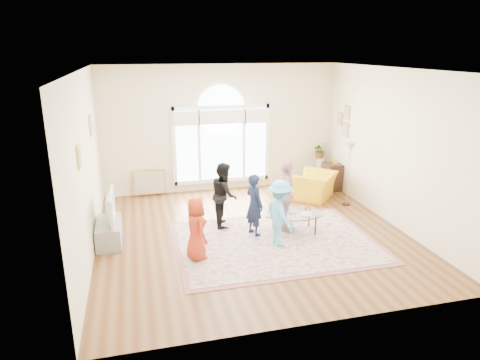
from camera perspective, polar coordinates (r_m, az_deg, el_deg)
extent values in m
plane|color=#552E12|center=(8.62, 1.65, -7.24)|extent=(6.00, 6.00, 0.00)
plane|color=beige|center=(10.94, -2.52, 6.84)|extent=(6.00, 0.00, 6.00)
plane|color=beige|center=(5.40, 10.40, -4.45)|extent=(6.00, 0.00, 6.00)
plane|color=beige|center=(7.85, -19.84, 1.66)|extent=(0.00, 6.00, 6.00)
plane|color=beige|center=(9.34, 19.81, 4.03)|extent=(0.00, 6.00, 6.00)
plane|color=white|center=(7.86, 1.86, 14.53)|extent=(6.00, 6.00, 0.00)
cube|color=white|center=(11.23, -2.39, 0.02)|extent=(2.50, 0.08, 0.10)
cube|color=white|center=(10.82, -2.52, 9.67)|extent=(2.50, 0.08, 0.10)
cube|color=white|center=(10.81, -8.81, 4.37)|extent=(0.10, 0.08, 2.00)
cube|color=white|center=(11.29, 3.65, 5.07)|extent=(0.10, 0.08, 2.00)
cube|color=#C6E2FF|center=(10.85, -7.10, 4.48)|extent=(0.55, 0.02, 1.80)
cube|color=#C6E2FF|center=(11.19, 2.06, 5.00)|extent=(0.55, 0.02, 1.80)
cube|color=#C6E2FF|center=(10.98, -2.45, 4.76)|extent=(1.10, 0.02, 1.80)
cylinder|color=#C6E2FF|center=(10.83, -2.51, 9.41)|extent=(1.20, 0.02, 1.20)
cube|color=white|center=(10.88, -5.47, 4.57)|extent=(0.07, 0.04, 1.80)
cube|color=white|center=(11.10, 0.53, 4.91)|extent=(0.07, 0.04, 1.80)
cube|color=white|center=(10.63, -7.19, 8.17)|extent=(0.65, 0.12, 0.35)
cube|color=white|center=(10.78, -2.41, 8.41)|extent=(1.20, 0.12, 0.35)
cube|color=white|center=(10.99, 2.21, 8.58)|extent=(0.65, 0.12, 0.35)
cube|color=tan|center=(9.01, -19.31, 6.88)|extent=(0.03, 0.34, 0.40)
cube|color=#ADA38E|center=(9.01, -19.20, 6.89)|extent=(0.01, 0.28, 0.34)
cube|color=tan|center=(6.89, -20.67, 2.94)|extent=(0.03, 0.30, 0.36)
cube|color=#ADA38E|center=(6.88, -20.52, 2.95)|extent=(0.01, 0.24, 0.30)
cube|color=tan|center=(10.98, 14.09, 8.77)|extent=(0.03, 0.28, 0.34)
cube|color=#ADA38E|center=(10.98, 14.01, 8.77)|extent=(0.01, 0.22, 0.28)
cube|color=tan|center=(11.05, 13.93, 6.56)|extent=(0.03, 0.28, 0.34)
cube|color=#ADA38E|center=(11.04, 13.85, 6.56)|extent=(0.01, 0.22, 0.28)
cube|color=tan|center=(11.32, 13.19, 7.99)|extent=(0.03, 0.26, 0.32)
cube|color=#ADA38E|center=(11.31, 13.11, 7.99)|extent=(0.01, 0.20, 0.26)
cube|color=beige|center=(8.29, 4.71, -8.26)|extent=(3.60, 2.60, 0.02)
cube|color=#93555A|center=(8.29, 4.71, -8.28)|extent=(3.80, 2.80, 0.01)
cube|color=gray|center=(8.56, -17.06, -6.68)|extent=(0.45, 1.00, 0.42)
imported|color=black|center=(8.38, -17.36, -3.53)|extent=(0.13, 1.02, 0.59)
cube|color=#4DB8DC|center=(8.37, -16.74, -3.48)|extent=(0.02, 0.83, 0.47)
ellipsoid|color=silver|center=(8.60, 7.27, -4.47)|extent=(1.26, 0.87, 0.02)
cylinder|color=black|center=(8.97, 9.19, -5.06)|extent=(0.03, 0.03, 0.40)
cylinder|color=black|center=(8.78, 4.46, -5.38)|extent=(0.03, 0.03, 0.40)
cylinder|color=black|center=(8.60, 10.04, -6.13)|extent=(0.03, 0.03, 0.40)
cylinder|color=black|center=(8.40, 5.11, -6.50)|extent=(0.03, 0.03, 0.40)
imported|color=#B2A58C|center=(8.60, 6.14, -4.26)|extent=(0.28, 0.33, 0.03)
imported|color=#B2A58C|center=(8.54, 8.13, -4.50)|extent=(0.28, 0.34, 0.02)
cylinder|color=#DE432B|center=(8.74, 8.81, -3.67)|extent=(0.07, 0.07, 0.12)
imported|color=yellow|center=(10.64, 9.95, -0.78)|extent=(1.33, 1.34, 0.66)
cube|color=black|center=(11.42, 12.16, 0.45)|extent=(0.40, 0.50, 0.70)
cylinder|color=black|center=(10.49, 13.96, -3.14)|extent=(0.20, 0.20, 0.02)
cylinder|color=#BD9047|center=(10.28, 14.22, 0.34)|extent=(0.02, 0.02, 1.35)
cone|color=#CCB284|center=(10.10, 14.52, 4.27)|extent=(0.28, 0.28, 0.22)
cylinder|color=white|center=(11.92, 10.53, 1.25)|extent=(0.20, 0.20, 0.70)
imported|color=#33722D|center=(11.77, 10.68, 3.93)|extent=(0.41, 0.36, 0.44)
cube|color=tan|center=(11.05, -11.88, -2.01)|extent=(0.80, 0.14, 0.62)
imported|color=#A8311A|center=(7.47, -5.88, -6.44)|extent=(0.50, 0.63, 1.13)
imported|color=#131A32|center=(8.36, 1.92, -3.30)|extent=(0.44, 0.53, 1.24)
imported|color=black|center=(8.78, -2.13, -1.93)|extent=(0.57, 0.70, 1.34)
imported|color=#D99DA1|center=(8.58, 6.17, -2.10)|extent=(0.55, 0.91, 1.45)
imported|color=#5BBCED|center=(7.94, 5.36, -4.42)|extent=(0.58, 0.87, 1.26)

